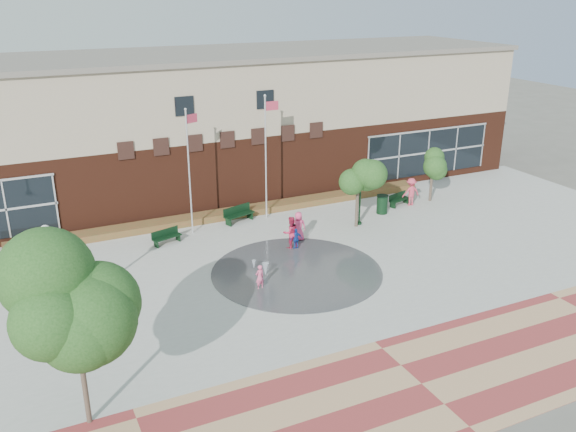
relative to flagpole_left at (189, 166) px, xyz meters
name	(u,v)px	position (x,y,z in m)	size (l,w,h in m)	color
ground	(326,298)	(3.09, -10.08, -3.98)	(120.00, 120.00, 0.00)	#666056
plaza_concrete	(288,264)	(3.09, -6.08, -3.97)	(46.00, 18.00, 0.01)	#A8A8A0
paver_band	(422,384)	(3.09, -17.08, -3.97)	(46.00, 6.00, 0.01)	#973332
splash_pad	(297,272)	(3.09, -7.08, -3.97)	(8.40, 8.40, 0.01)	#383A3D
library_building	(201,123)	(3.09, 7.39, 0.67)	(44.40, 10.40, 9.20)	#4B2114
flower_bed	(235,216)	(3.09, 1.52, -3.98)	(26.00, 1.20, 0.40)	#A63424
flagpole_left	(189,166)	(0.00, 0.00, 0.00)	(0.78, 0.39, 7.14)	silver
flagpole_right	(266,151)	(4.78, 0.43, 0.19)	(0.92, 0.15, 7.45)	silver
lamp_left	(50,261)	(-8.00, -6.70, -1.36)	(0.45, 0.45, 4.21)	black
lamp_right	(360,191)	(9.22, -2.92, -1.89)	(0.36, 0.36, 3.36)	black
bench_left	(167,240)	(-1.77, -0.96, -3.71)	(1.71, 0.91, 0.83)	black
bench_mid	(239,217)	(2.96, 0.42, -3.66)	(2.04, 1.12, 0.99)	black
bench_right	(399,202)	(13.26, -1.23, -3.71)	(1.70, 0.93, 0.82)	black
trash_can	(382,204)	(11.48, -1.94, -3.38)	(0.72, 0.72, 1.18)	black
tree_big_left	(72,297)	(-7.81, -14.11, 0.56)	(3.97, 3.97, 6.35)	#42342A
tree_mid	(358,173)	(8.90, -3.15, -0.74)	(2.63, 2.63, 4.44)	#42342A
tree_small_right	(433,165)	(15.63, -1.32, -1.53)	(1.96, 1.96, 3.35)	#42342A
water_jet_a	(265,276)	(1.51, -6.86, -3.98)	(0.33, 0.33, 0.65)	white
water_jet_b	(254,269)	(1.29, -5.92, -3.98)	(0.20, 0.20, 0.46)	white
child_splash	(260,277)	(0.76, -7.96, -3.37)	(0.44, 0.29, 1.21)	#F15B87
adult_red	(291,233)	(4.09, -4.31, -3.09)	(0.87, 0.67, 1.78)	#BB2146
adult_pink	(299,226)	(4.94, -3.54, -3.15)	(0.81, 0.53, 1.65)	#F1437A
child_blue	(296,239)	(4.29, -4.56, -3.39)	(0.68, 0.28, 1.17)	#173B9D
person_bench	(411,192)	(13.95, -1.46, -3.08)	(1.16, 0.67, 1.80)	#C83C52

